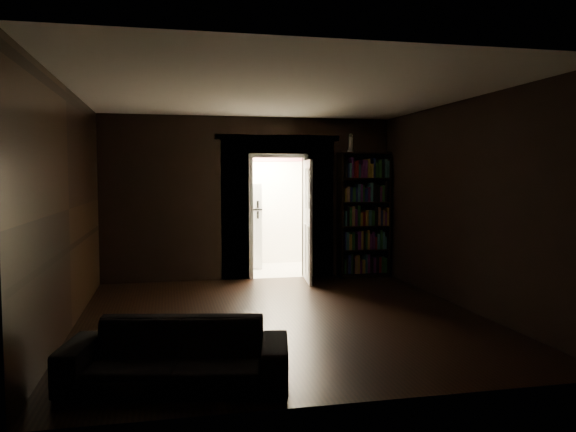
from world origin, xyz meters
name	(u,v)px	position (x,y,z in m)	size (l,w,h in m)	color
ground	(282,317)	(0.00, 0.00, 0.00)	(5.50, 5.50, 0.00)	black
room_walls	(266,183)	(-0.01, 1.07, 1.68)	(5.02, 5.61, 2.84)	black
kitchen_alcove	(267,206)	(0.50, 3.87, 1.21)	(2.20, 1.80, 2.60)	beige
sofa	(177,344)	(-1.33, -2.10, 0.36)	(1.87, 0.81, 0.72)	black
bookshelf	(364,215)	(2.00, 2.55, 1.10)	(0.90, 0.32, 2.20)	black
refrigerator	(241,225)	(0.00, 4.03, 0.82)	(0.74, 0.68, 1.65)	white
door	(308,221)	(0.92, 2.31, 1.02)	(0.85, 0.05, 2.05)	silver
figurine	(351,143)	(1.77, 2.61, 2.36)	(0.11, 0.11, 0.32)	white
bottles	(237,176)	(-0.06, 4.04, 1.79)	(0.71, 0.09, 0.29)	black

